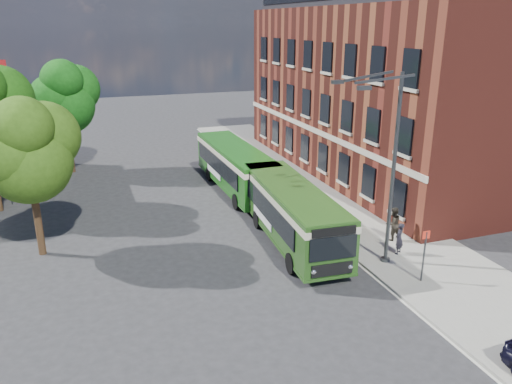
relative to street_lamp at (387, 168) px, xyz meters
name	(u,v)px	position (x,y,z in m)	size (l,w,h in m)	color
ground	(269,262)	(-4.84, 2.00, -4.79)	(120.00, 120.00, 0.00)	#28282A
pavement	(324,194)	(2.16, 10.00, -4.72)	(6.00, 48.00, 0.15)	gray
kerb_line	(282,200)	(-0.89, 10.00, -4.79)	(0.12, 48.00, 0.01)	beige
brick_office	(388,79)	(9.16, 14.00, 2.18)	(12.10, 26.00, 14.20)	maroon
flagpole	(1,128)	(-17.29, 15.00, 0.15)	(0.95, 0.10, 9.00)	#333638
street_lamp	(387,168)	(0.00, 0.00, 0.00)	(2.96, 2.38, 9.00)	#333638
bus_stop_sign	(424,253)	(0.76, -2.20, -3.28)	(0.35, 0.08, 2.52)	#333638
bus_front	(292,209)	(-2.88, 3.83, -2.96)	(3.20, 10.53, 3.02)	#254D18
bus_rear	(236,164)	(-3.05, 13.00, -2.96)	(2.79, 11.13, 3.02)	#1A5815
pedestrian_a	(399,238)	(1.42, 0.50, -3.84)	(0.58, 0.38, 1.59)	black
pedestrian_b	(393,224)	(2.07, 2.00, -3.74)	(0.87, 0.68, 1.79)	black
tree_left	(28,149)	(-15.10, 6.59, 0.60)	(4.70, 4.47, 7.94)	#382514
tree_right	(65,96)	(-13.58, 21.31, 1.00)	(5.05, 4.81, 8.53)	#382514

